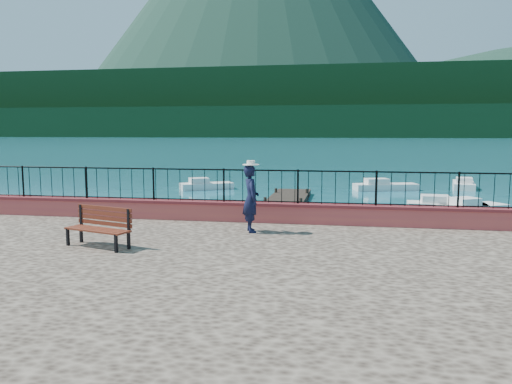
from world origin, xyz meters
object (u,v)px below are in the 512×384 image
(person, at_px, (251,199))
(boat_2, at_px, (473,205))
(boat_0, at_px, (175,216))
(boat_4, at_px, (386,184))
(boat_5, at_px, (464,182))
(park_bench, at_px, (99,235))
(boat_1, at_px, (447,203))
(boat_3, at_px, (207,183))

(person, xyz_separation_m, boat_2, (8.39, 11.80, -1.69))
(person, bearing_deg, boat_0, 12.76)
(boat_4, distance_m, boat_5, 5.69)
(park_bench, distance_m, boat_1, 17.91)
(boat_1, distance_m, boat_2, 1.14)
(park_bench, xyz_separation_m, boat_0, (-1.24, 8.69, -1.08))
(park_bench, relative_size, person, 0.98)
(park_bench, height_order, boat_1, park_bench)
(boat_3, bearing_deg, boat_0, -109.07)
(boat_1, height_order, boat_3, same)
(boat_1, bearing_deg, boat_2, -16.63)
(person, relative_size, boat_2, 0.54)
(park_bench, xyz_separation_m, boat_5, (13.54, 25.06, -1.08))
(person, xyz_separation_m, boat_5, (10.41, 22.73, -1.69))
(person, bearing_deg, park_bench, 104.82)
(person, bearing_deg, boat_1, -52.76)
(boat_0, bearing_deg, boat_1, 22.71)
(boat_0, bearing_deg, person, -59.22)
(boat_1, bearing_deg, boat_5, 76.54)
(boat_1, bearing_deg, person, -118.14)
(boat_4, bearing_deg, person, -119.98)
(boat_2, bearing_deg, boat_5, 48.65)
(boat_2, height_order, boat_4, same)
(boat_1, bearing_deg, boat_3, 156.43)
(park_bench, distance_m, boat_0, 8.85)
(boat_0, relative_size, boat_4, 0.99)
(person, height_order, boat_2, person)
(boat_2, bearing_deg, person, -156.37)
(boat_4, bearing_deg, boat_2, -85.76)
(boat_2, xyz_separation_m, boat_5, (2.01, 10.94, 0.00))
(park_bench, bearing_deg, boat_3, 116.69)
(park_bench, xyz_separation_m, boat_1, (10.45, 14.51, -1.08))
(boat_2, distance_m, boat_5, 11.12)
(boat_1, bearing_deg, boat_4, 107.45)
(park_bench, distance_m, boat_3, 21.73)
(boat_0, bearing_deg, boat_2, 19.31)
(park_bench, height_order, boat_5, park_bench)
(boat_0, height_order, boat_2, same)
(boat_3, bearing_deg, boat_1, -55.45)
(boat_0, xyz_separation_m, boat_3, (-2.23, 12.74, 0.00))
(boat_2, bearing_deg, park_bench, -160.16)
(boat_3, xyz_separation_m, boat_5, (17.02, 3.64, 0.00))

